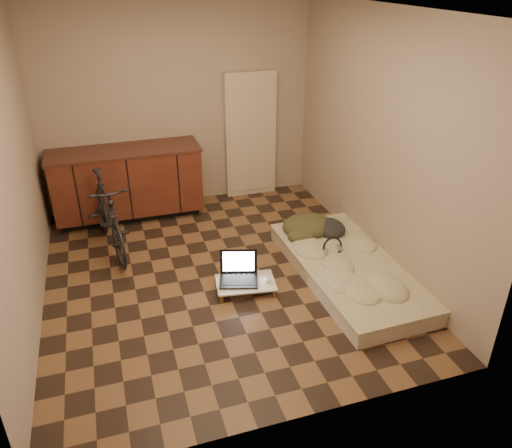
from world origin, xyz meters
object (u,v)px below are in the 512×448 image
object	(u,v)px
bicycle	(107,210)
futon	(350,269)
lap_desk	(246,283)
laptop	(239,274)

from	to	relation	value
bicycle	futon	bearing A→B (deg)	-38.87
lap_desk	laptop	world-z (taller)	laptop
bicycle	lap_desk	world-z (taller)	bicycle
bicycle	laptop	xyz separation A→B (m)	(1.18, -1.18, -0.34)
laptop	lap_desk	bearing A→B (deg)	-41.09
futon	bicycle	bearing A→B (deg)	148.63
futon	laptop	world-z (taller)	laptop
lap_desk	laptop	size ratio (longest dim) A/B	1.39
laptop	bicycle	bearing A→B (deg)	151.35
futon	lap_desk	world-z (taller)	futon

